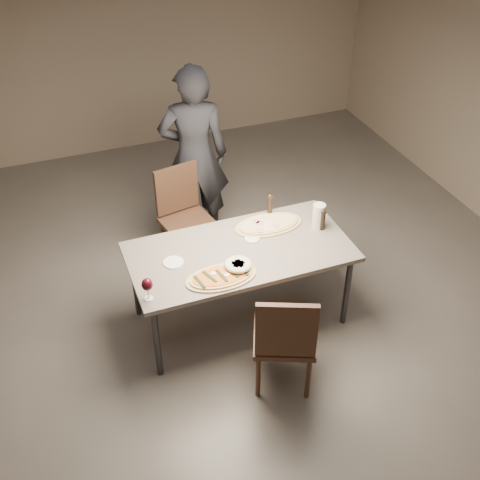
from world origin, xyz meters
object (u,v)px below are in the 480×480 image
object	(u,v)px
dining_table	(240,255)
pepper_mill_left	(322,219)
ham_pizza	(268,224)
zucchini_pizza	(221,277)
chair_far	(183,211)
carafe	(319,216)
bread_basket	(238,266)
diner	(194,156)
chair_near	(285,337)

from	to	relation	value
dining_table	pepper_mill_left	distance (m)	0.77
ham_pizza	pepper_mill_left	size ratio (longest dim) A/B	2.85
zucchini_pizza	chair_far	distance (m)	1.31
zucchini_pizza	carafe	xyz separation A→B (m)	(0.99, 0.35, 0.09)
ham_pizza	chair_far	xyz separation A→B (m)	(-0.54, 0.78, -0.23)
chair_far	dining_table	bearing A→B (deg)	89.31
dining_table	chair_far	world-z (taller)	chair_far
chair_far	bread_basket	bearing A→B (deg)	82.58
ham_pizza	carafe	distance (m)	0.43
ham_pizza	zucchini_pizza	bearing A→B (deg)	-162.22
bread_basket	diner	xyz separation A→B (m)	(0.14, 1.58, 0.12)
ham_pizza	chair_far	size ratio (longest dim) A/B	0.62
pepper_mill_left	bread_basket	bearing A→B (deg)	-162.86
dining_table	diner	xyz separation A→B (m)	(0.04, 1.35, 0.22)
pepper_mill_left	diner	world-z (taller)	diner
zucchini_pizza	carafe	distance (m)	1.06
pepper_mill_left	diner	size ratio (longest dim) A/B	0.11
carafe	chair_far	world-z (taller)	carafe
ham_pizza	dining_table	bearing A→B (deg)	-168.78
carafe	chair_near	distance (m)	1.18
dining_table	zucchini_pizza	world-z (taller)	zucchini_pizza
dining_table	diner	world-z (taller)	diner
ham_pizza	pepper_mill_left	xyz separation A→B (m)	(0.40, -0.20, 0.08)
carafe	chair_far	xyz separation A→B (m)	(-0.92, 0.94, -0.32)
zucchini_pizza	chair_near	distance (m)	0.66
ham_pizza	carafe	size ratio (longest dim) A/B	2.70
ham_pizza	chair_far	bearing A→B (deg)	102.10
dining_table	carafe	xyz separation A→B (m)	(0.73, 0.07, 0.17)
chair_near	pepper_mill_left	bearing A→B (deg)	73.16
diner	dining_table	bearing A→B (deg)	101.91
dining_table	carafe	world-z (taller)	carafe
ham_pizza	carafe	xyz separation A→B (m)	(0.39, -0.16, 0.09)
chair_far	zucchini_pizza	bearing A→B (deg)	75.66
chair_near	carafe	bearing A→B (deg)	75.12
ham_pizza	bread_basket	xyz separation A→B (m)	(-0.45, -0.47, 0.03)
dining_table	pepper_mill_left	world-z (taller)	pepper_mill_left
ham_pizza	diner	xyz separation A→B (m)	(-0.31, 1.12, 0.15)
pepper_mill_left	chair_near	distance (m)	1.16
diner	chair_near	bearing A→B (deg)	103.41
zucchini_pizza	pepper_mill_left	distance (m)	1.06
zucchini_pizza	chair_near	size ratio (longest dim) A/B	0.58
pepper_mill_left	chair_near	xyz separation A→B (m)	(-0.72, -0.86, -0.31)
bread_basket	carafe	xyz separation A→B (m)	(0.84, 0.31, 0.07)
diner	ham_pizza	bearing A→B (deg)	118.99
bread_basket	zucchini_pizza	bearing A→B (deg)	-164.39
carafe	chair_far	bearing A→B (deg)	134.36
dining_table	chair_near	distance (m)	0.84
ham_pizza	chair_near	world-z (taller)	chair_near
pepper_mill_left	chair_near	bearing A→B (deg)	-129.90
chair_far	pepper_mill_left	bearing A→B (deg)	122.31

